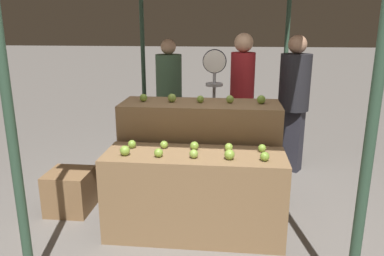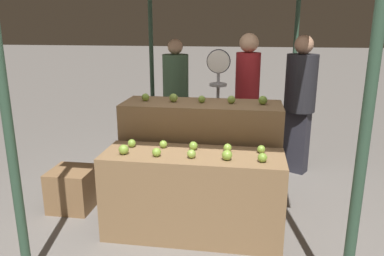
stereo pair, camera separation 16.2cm
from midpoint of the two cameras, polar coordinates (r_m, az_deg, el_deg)
ground_plane at (r=3.63m, az=-0.98°, el=-15.72°), size 60.00×60.00×0.00m
display_counter_front at (r=3.44m, az=-1.01°, el=-10.12°), size 1.60×0.55×0.78m
display_counter_back at (r=3.92m, az=0.05°, el=-4.15°), size 1.60×0.55×1.12m
apple_front_0 at (r=3.30m, az=-11.58°, el=-3.40°), size 0.09×0.09×0.09m
apple_front_1 at (r=3.21m, az=-6.57°, el=-3.78°), size 0.08×0.08×0.08m
apple_front_2 at (r=3.17m, az=-1.20°, el=-3.97°), size 0.08×0.08×0.08m
apple_front_3 at (r=3.14m, az=4.26°, el=-4.07°), size 0.09×0.09×0.09m
apple_front_4 at (r=3.15m, az=9.58°, el=-4.31°), size 0.08×0.08×0.08m
apple_front_5 at (r=3.48m, az=-10.46°, el=-2.44°), size 0.08×0.08×0.08m
apple_front_6 at (r=3.43m, az=-5.64°, el=-2.53°), size 0.07×0.07×0.07m
apple_front_7 at (r=3.37m, az=-1.01°, el=-2.73°), size 0.08×0.08×0.08m
apple_front_8 at (r=3.35m, az=4.23°, el=-2.95°), size 0.07×0.07×0.07m
apple_front_9 at (r=3.36m, az=9.28°, el=-3.06°), size 0.07×0.07×0.07m
apple_back_0 at (r=3.87m, az=-8.60°, el=4.58°), size 0.08×0.08×0.08m
apple_back_1 at (r=3.80m, az=-4.30°, el=4.59°), size 0.09×0.09×0.09m
apple_back_2 at (r=3.77m, az=0.04°, el=4.41°), size 0.07×0.07×0.07m
apple_back_3 at (r=3.76m, az=4.58°, el=4.39°), size 0.08×0.08×0.08m
apple_back_4 at (r=3.76m, az=9.29°, el=4.29°), size 0.09×0.09×0.09m
produce_scale at (r=4.42m, az=2.34°, el=6.22°), size 0.28×0.20×1.61m
person_vendor_at_scale at (r=4.78m, az=6.67°, el=5.50°), size 0.40×0.40×1.78m
person_customer_left at (r=5.58m, az=-4.36°, el=6.03°), size 0.48×0.48×1.68m
person_customer_right at (r=4.94m, az=14.36°, el=4.90°), size 0.53×0.53×1.76m
wooden_crate_side at (r=4.14m, az=-19.17°, el=-9.10°), size 0.43×0.43×0.43m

